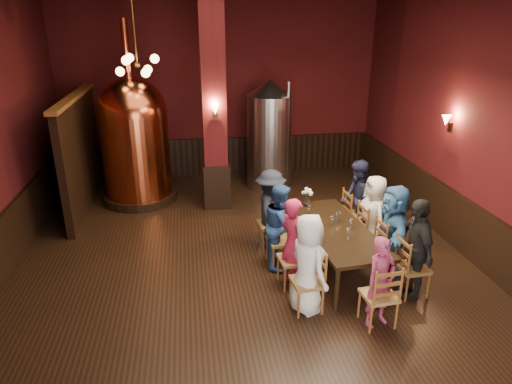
{
  "coord_description": "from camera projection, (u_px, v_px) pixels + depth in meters",
  "views": [
    {
      "loc": [
        -0.86,
        -6.8,
        4.05
      ],
      "look_at": [
        0.2,
        0.2,
        1.29
      ],
      "focal_mm": 32.0,
      "sensor_mm": 36.0,
      "label": 1
    }
  ],
  "objects": [
    {
      "name": "person_5",
      "position": [
        393.0,
        230.0,
        7.43
      ],
      "size": [
        0.69,
        1.49,
        1.55
      ],
      "primitive_type": "imported",
      "rotation": [
        0.0,
        0.0,
        4.54
      ],
      "color": "#306191",
      "rests_on": "ground"
    },
    {
      "name": "person_6",
      "position": [
        373.0,
        216.0,
        8.04
      ],
      "size": [
        0.5,
        0.74,
        1.48
      ],
      "primitive_type": "imported",
      "rotation": [
        0.0,
        0.0,
        4.75
      ],
      "color": "beige",
      "rests_on": "ground"
    },
    {
      "name": "chair_0",
      "position": [
        307.0,
        282.0,
        6.56
      ],
      "size": [
        0.5,
        0.5,
        0.92
      ],
      "primitive_type": null,
      "rotation": [
        0.0,
        0.0,
        -1.48
      ],
      "color": "brown",
      "rests_on": "ground"
    },
    {
      "name": "rose_vase",
      "position": [
        308.0,
        194.0,
        8.34
      ],
      "size": [
        0.21,
        0.21,
        0.35
      ],
      "color": "white",
      "rests_on": "dining_table"
    },
    {
      "name": "wainscot_right",
      "position": [
        463.0,
        225.0,
        8.22
      ],
      "size": [
        0.08,
        9.9,
        1.0
      ],
      "primitive_type": "cube",
      "color": "black",
      "rests_on": "ground"
    },
    {
      "name": "wine_glass_2",
      "position": [
        309.0,
        210.0,
        8.02
      ],
      "size": [
        0.07,
        0.07,
        0.17
      ],
      "primitive_type": null,
      "color": "white",
      "rests_on": "dining_table"
    },
    {
      "name": "person_7",
      "position": [
        357.0,
        200.0,
        8.63
      ],
      "size": [
        0.51,
        0.81,
        1.54
      ],
      "primitive_type": "imported",
      "rotation": [
        0.0,
        0.0,
        4.51
      ],
      "color": "#1C1F39",
      "rests_on": "ground"
    },
    {
      "name": "person_4",
      "position": [
        415.0,
        248.0,
        6.82
      ],
      "size": [
        0.42,
        0.94,
        1.58
      ],
      "primitive_type": "imported",
      "rotation": [
        0.0,
        0.0,
        4.68
      ],
      "color": "black",
      "rests_on": "ground"
    },
    {
      "name": "steel_vessel",
      "position": [
        270.0,
        135.0,
        11.06
      ],
      "size": [
        1.14,
        1.14,
        2.64
      ],
      "rotation": [
        0.0,
        0.0,
        0.04
      ],
      "color": "#B2B2B7",
      "rests_on": "ground"
    },
    {
      "name": "partition",
      "position": [
        81.0,
        155.0,
        9.92
      ],
      "size": [
        0.22,
        3.5,
        2.4
      ],
      "primitive_type": "cube",
      "color": "black",
      "rests_on": "ground"
    },
    {
      "name": "chair_8",
      "position": [
        379.0,
        295.0,
        6.25
      ],
      "size": [
        0.5,
        0.5,
        0.92
      ],
      "primitive_type": null,
      "rotation": [
        0.0,
        0.0,
        3.23
      ],
      "color": "brown",
      "rests_on": "ground"
    },
    {
      "name": "sconce_wall",
      "position": [
        451.0,
        123.0,
        8.33
      ],
      "size": [
        0.2,
        0.2,
        0.36
      ],
      "primitive_type": null,
      "rotation": [
        0.0,
        0.0,
        1.57
      ],
      "color": "black",
      "rests_on": "room"
    },
    {
      "name": "chair_2",
      "position": [
        281.0,
        240.0,
        7.77
      ],
      "size": [
        0.5,
        0.5,
        0.92
      ],
      "primitive_type": null,
      "rotation": [
        0.0,
        0.0,
        -1.48
      ],
      "color": "brown",
      "rests_on": "ground"
    },
    {
      "name": "person_3",
      "position": [
        270.0,
        209.0,
        8.27
      ],
      "size": [
        0.68,
        1.04,
        1.5
      ],
      "primitive_type": "imported",
      "rotation": [
        0.0,
        0.0,
        1.43
      ],
      "color": "black",
      "rests_on": "ground"
    },
    {
      "name": "wine_glass_0",
      "position": [
        339.0,
        217.0,
        7.77
      ],
      "size": [
        0.07,
        0.07,
        0.17
      ],
      "primitive_type": null,
      "color": "white",
      "rests_on": "dining_table"
    },
    {
      "name": "wine_glass_5",
      "position": [
        348.0,
        233.0,
        7.18
      ],
      "size": [
        0.07,
        0.07,
        0.17
      ],
      "primitive_type": null,
      "color": "white",
      "rests_on": "dining_table"
    },
    {
      "name": "chair_7",
      "position": [
        356.0,
        215.0,
        8.75
      ],
      "size": [
        0.5,
        0.5,
        0.92
      ],
      "primitive_type": null,
      "rotation": [
        0.0,
        0.0,
        1.66
      ],
      "color": "brown",
      "rests_on": "ground"
    },
    {
      "name": "person_1",
      "position": [
        293.0,
        243.0,
        7.07
      ],
      "size": [
        0.55,
        0.64,
        1.49
      ],
      "primitive_type": "imported",
      "rotation": [
        0.0,
        0.0,
        1.99
      ],
      "color": "#BC204A",
      "rests_on": "ground"
    },
    {
      "name": "column",
      "position": [
        214.0,
        106.0,
        9.57
      ],
      "size": [
        0.58,
        0.58,
        4.5
      ],
      "primitive_type": "cube",
      "color": "#4C1014",
      "rests_on": "ground"
    },
    {
      "name": "chair_6",
      "position": [
        372.0,
        230.0,
        8.14
      ],
      "size": [
        0.5,
        0.5,
        0.92
      ],
      "primitive_type": null,
      "rotation": [
        0.0,
        0.0,
        1.66
      ],
      "color": "brown",
      "rests_on": "ground"
    },
    {
      "name": "person_2",
      "position": [
        281.0,
        226.0,
        7.67
      ],
      "size": [
        0.52,
        0.78,
        1.47
      ],
      "primitive_type": "imported",
      "rotation": [
        0.0,
        0.0,
        1.32
      ],
      "color": "navy",
      "rests_on": "ground"
    },
    {
      "name": "room",
      "position": [
        245.0,
        139.0,
        7.04
      ],
      "size": [
        10.0,
        10.02,
        4.5
      ],
      "color": "black",
      "rests_on": "ground"
    },
    {
      "name": "chair_5",
      "position": [
        390.0,
        247.0,
        7.54
      ],
      "size": [
        0.5,
        0.5,
        0.92
      ],
      "primitive_type": null,
      "rotation": [
        0.0,
        0.0,
        1.66
      ],
      "color": "brown",
      "rests_on": "ground"
    },
    {
      "name": "chair_3",
      "position": [
        270.0,
        224.0,
        8.37
      ],
      "size": [
        0.5,
        0.5,
        0.92
      ],
      "primitive_type": null,
      "rotation": [
        0.0,
        0.0,
        -1.48
      ],
      "color": "brown",
      "rests_on": "ground"
    },
    {
      "name": "wainscot_back",
      "position": [
        222.0,
        156.0,
        12.24
      ],
      "size": [
        7.9,
        0.08,
        1.0
      ],
      "primitive_type": "cube",
      "color": "black",
      "rests_on": "ground"
    },
    {
      "name": "wine_glass_1",
      "position": [
        351.0,
        224.0,
        7.49
      ],
      "size": [
        0.07,
        0.07,
        0.17
      ],
      "primitive_type": null,
      "color": "white",
      "rests_on": "dining_table"
    },
    {
      "name": "pendant_cluster",
      "position": [
        137.0,
        65.0,
        9.15
      ],
      "size": [
        0.9,
        0.9,
        1.7
      ],
      "primitive_type": null,
      "color": "#A57226",
      "rests_on": "room"
    },
    {
      "name": "wine_glass_4",
      "position": [
        337.0,
        217.0,
        7.74
      ],
      "size": [
        0.07,
        0.07,
        0.17
      ],
      "primitive_type": null,
      "color": "white",
      "rests_on": "dining_table"
    },
    {
      "name": "person_8",
      "position": [
        381.0,
        282.0,
        6.18
      ],
      "size": [
        0.57,
        0.47,
        1.33
      ],
      "primitive_type": "imported",
      "rotation": [
        0.0,
        0.0,
        6.65
      ],
      "color": "#953153",
      "rests_on": "ground"
    },
    {
      "name": "chair_4",
      "position": [
        413.0,
        267.0,
        6.94
      ],
      "size": [
        0.5,
        0.5,
        0.92
      ],
      "primitive_type": null,
      "rotation": [
        0.0,
        0.0,
        1.66
      ],
      "color": "brown",
      "rests_on": "ground"
    },
    {
      "name": "person_0",
      "position": [
        308.0,
        264.0,
        6.46
      ],
      "size": [
        0.69,
        0.85,
        1.51
      ],
      "primitive_type": "imported",
      "rotation": [
        0.0,
        0.0,
        1.91
      ],
      "color": "silver",
      "rests_on": "ground"
    },
    {
      "name": "sconce_column",
      "position": [
        215.0,
        111.0,
        9.31
      ],
      "size": [
        0.2,
        0.2,
        0.36
      ],
      "primitive_type": null,
      "rotation": [
        0.0,
        0.0,
        3.14
      ],
      "color": "black",
      "rests_on": "column"
    },
    {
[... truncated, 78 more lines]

